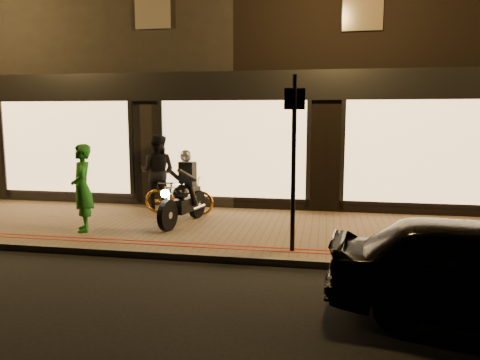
# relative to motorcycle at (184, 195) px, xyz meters

# --- Properties ---
(ground) EXTENTS (90.00, 90.00, 0.00)m
(ground) POSITION_rel_motorcycle_xyz_m (0.72, -2.16, -0.73)
(ground) COLOR black
(ground) RESTS_ON ground
(sidewalk) EXTENTS (50.00, 4.00, 0.12)m
(sidewalk) POSITION_rel_motorcycle_xyz_m (0.72, -0.16, -0.67)
(sidewalk) COLOR brown
(sidewalk) RESTS_ON ground
(kerb_stone) EXTENTS (50.00, 0.14, 0.12)m
(kerb_stone) POSITION_rel_motorcycle_xyz_m (0.72, -2.11, -0.67)
(kerb_stone) COLOR #59544C
(kerb_stone) RESTS_ON ground
(red_kerb_lines) EXTENTS (50.00, 0.26, 0.01)m
(red_kerb_lines) POSITION_rel_motorcycle_xyz_m (0.72, -1.61, -0.61)
(red_kerb_lines) COLOR maroon
(red_kerb_lines) RESTS_ON sidewalk
(building_row) EXTENTS (48.00, 10.11, 8.50)m
(building_row) POSITION_rel_motorcycle_xyz_m (0.72, 6.83, 3.51)
(building_row) COLOR black
(building_row) RESTS_ON ground
(motorcycle) EXTENTS (0.70, 1.93, 1.59)m
(motorcycle) POSITION_rel_motorcycle_xyz_m (0.00, 0.00, 0.00)
(motorcycle) COLOR black
(motorcycle) RESTS_ON sidewalk
(sign_post) EXTENTS (0.35, 0.10, 3.00)m
(sign_post) POSITION_rel_motorcycle_xyz_m (2.45, -1.61, 1.06)
(sign_post) COLOR black
(sign_post) RESTS_ON sidewalk
(bicycle_gold) EXTENTS (1.70, 0.63, 0.89)m
(bicycle_gold) POSITION_rel_motorcycle_xyz_m (-0.41, 0.92, -0.17)
(bicycle_gold) COLOR #C47C22
(bicycle_gold) RESTS_ON sidewalk
(person_green) EXTENTS (0.69, 0.77, 1.76)m
(person_green) POSITION_rel_motorcycle_xyz_m (-1.81, -1.00, 0.27)
(person_green) COLOR #1D6D1E
(person_green) RESTS_ON sidewalk
(person_dark) EXTENTS (0.91, 0.71, 1.85)m
(person_dark) POSITION_rel_motorcycle_xyz_m (-1.13, 1.45, 0.31)
(person_dark) COLOR black
(person_dark) RESTS_ON sidewalk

